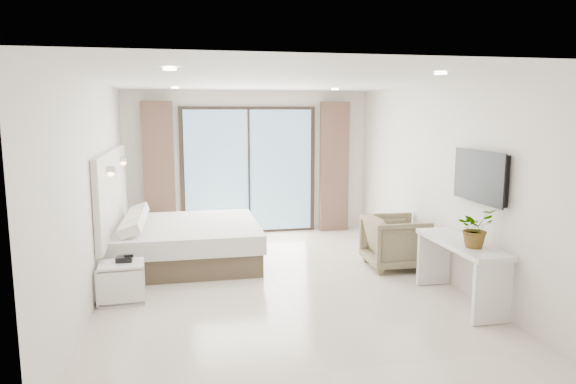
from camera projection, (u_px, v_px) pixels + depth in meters
name	position (u px, v px, depth m)	size (l,w,h in m)	color
ground	(278.00, 284.00, 6.94)	(6.20, 6.20, 0.00)	beige
room_shell	(254.00, 162.00, 7.49)	(4.62, 6.22, 2.72)	silver
bed	(185.00, 242.00, 7.91)	(2.18, 2.07, 0.75)	brown
nightstand	(122.00, 282.00, 6.28)	(0.56, 0.47, 0.48)	silver
phone	(124.00, 259.00, 6.29)	(0.19, 0.15, 0.06)	black
console_desk	(461.00, 258.00, 6.19)	(0.47, 1.50, 0.77)	silver
plant	(475.00, 232.00, 5.87)	(0.41, 0.45, 0.35)	#33662D
armchair	(395.00, 239.00, 7.64)	(0.83, 0.78, 0.85)	#837555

